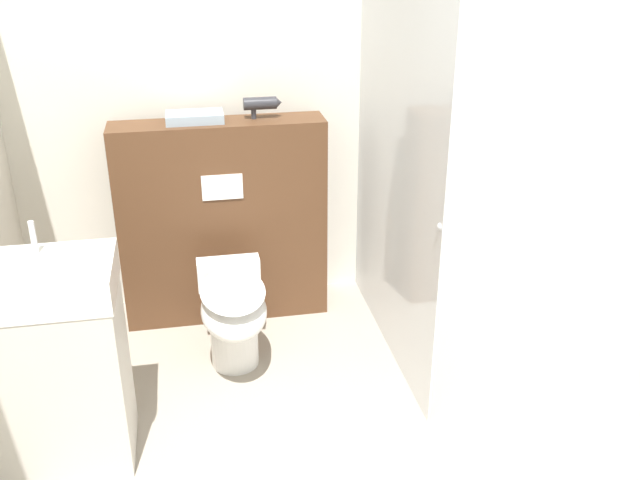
{
  "coord_description": "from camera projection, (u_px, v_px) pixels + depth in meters",
  "views": [
    {
      "loc": [
        -0.49,
        -1.62,
        2.17
      ],
      "look_at": [
        0.1,
        1.42,
        0.76
      ],
      "focal_mm": 40.0,
      "sensor_mm": 36.0,
      "label": 1
    }
  ],
  "objects": [
    {
      "name": "wall_back",
      "position": [
        270.0,
        94.0,
        4.06
      ],
      "size": [
        8.0,
        0.06,
        2.5
      ],
      "color": "silver",
      "rests_on": "ground_plane"
    },
    {
      "name": "partition_panel",
      "position": [
        223.0,
        222.0,
        4.05
      ],
      "size": [
        1.16,
        0.26,
        1.17
      ],
      "color": "#51331E",
      "rests_on": "ground_plane"
    },
    {
      "name": "shower_glass",
      "position": [
        394.0,
        165.0,
        3.57
      ],
      "size": [
        0.04,
        1.44,
        2.07
      ],
      "color": "silver",
      "rests_on": "ground_plane"
    },
    {
      "name": "toilet",
      "position": [
        233.0,
        314.0,
        3.63
      ],
      "size": [
        0.33,
        0.61,
        0.52
      ],
      "color": "white",
      "rests_on": "ground_plane"
    },
    {
      "name": "sink_vanity",
      "position": [
        50.0,
        365.0,
        2.96
      ],
      "size": [
        0.62,
        0.42,
        1.07
      ],
      "color": "beige",
      "rests_on": "ground_plane"
    },
    {
      "name": "hair_drier",
      "position": [
        261.0,
        104.0,
        3.84
      ],
      "size": [
        0.21,
        0.07,
        0.12
      ],
      "color": "#2D2D33",
      "rests_on": "partition_panel"
    },
    {
      "name": "folded_towel",
      "position": [
        195.0,
        117.0,
        3.8
      ],
      "size": [
        0.3,
        0.18,
        0.05
      ],
      "color": "#8C9EAD",
      "rests_on": "partition_panel"
    }
  ]
}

